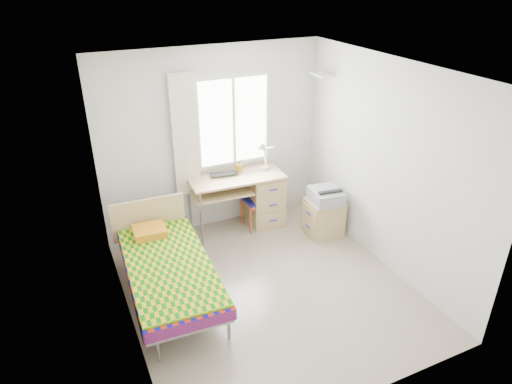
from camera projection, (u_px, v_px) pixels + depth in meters
floor at (268, 288)px, 5.53m from camera, size 3.50×3.50×0.00m
ceiling at (271, 71)px, 4.36m from camera, size 3.50×3.50×0.00m
wall_back at (213, 141)px, 6.36m from camera, size 3.20×0.00×3.20m
wall_left at (119, 224)px, 4.34m from camera, size 0.00×3.50×3.50m
wall_right at (387, 167)px, 5.54m from camera, size 0.00×3.50×3.50m
window at (234, 121)px, 6.34m from camera, size 1.10×0.04×1.30m
curtain at (185, 137)px, 6.08m from camera, size 0.35×0.05×1.70m
floating_shelf at (322, 75)px, 6.25m from camera, size 0.20×0.32×0.03m
bed at (167, 265)px, 5.23m from camera, size 1.02×2.02×0.86m
desk at (259, 195)px, 6.73m from camera, size 1.37×0.69×0.83m
chair at (255, 196)px, 6.66m from camera, size 0.40×0.40×0.84m
cabinet at (323, 217)px, 6.53m from camera, size 0.50×0.45×0.53m
printer at (326, 196)px, 6.34m from camera, size 0.44×0.49×0.19m
laptop at (225, 176)px, 6.39m from camera, size 0.43×0.31×0.03m
pen_cup at (239, 168)px, 6.54m from camera, size 0.10×0.10×0.11m
task_lamp at (265, 154)px, 6.38m from camera, size 0.25×0.34×0.47m
book at (222, 194)px, 6.45m from camera, size 0.26×0.29×0.02m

